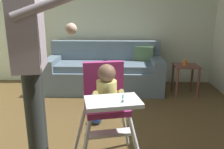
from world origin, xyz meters
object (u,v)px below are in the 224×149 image
at_px(high_chair, 106,97).
at_px(side_table, 186,73).
at_px(couch, 105,72).
at_px(adult_standing, 32,62).
at_px(toy_ball_second, 96,118).
at_px(sippy_cup, 185,62).

relative_size(high_chair, side_table, 1.86).
xyz_separation_m(couch, adult_standing, (-0.42, -2.29, 0.66)).
distance_m(high_chair, side_table, 2.29).
xyz_separation_m(couch, toy_ball_second, (-0.02, -1.38, -0.25)).
bearing_deg(adult_standing, couch, 68.66).
bearing_deg(toy_ball_second, high_chair, -77.24).
height_order(couch, side_table, couch).
distance_m(couch, side_table, 1.40).
xyz_separation_m(couch, high_chair, (0.16, -2.18, 0.34)).
distance_m(couch, high_chair, 2.21).
bearing_deg(couch, adult_standing, -10.28).
bearing_deg(couch, toy_ball_second, -0.93).
relative_size(adult_standing, toy_ball_second, 11.29).
relative_size(high_chair, adult_standing, 0.56).
bearing_deg(high_chair, adult_standing, -92.24).
xyz_separation_m(couch, sippy_cup, (1.35, -0.26, 0.24)).
bearing_deg(side_table, sippy_cup, 180.00).
bearing_deg(toy_ball_second, sippy_cup, 39.10).
distance_m(toy_ball_second, side_table, 1.81).
bearing_deg(sippy_cup, high_chair, -121.84).
height_order(high_chair, side_table, high_chair).
distance_m(couch, toy_ball_second, 1.40).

